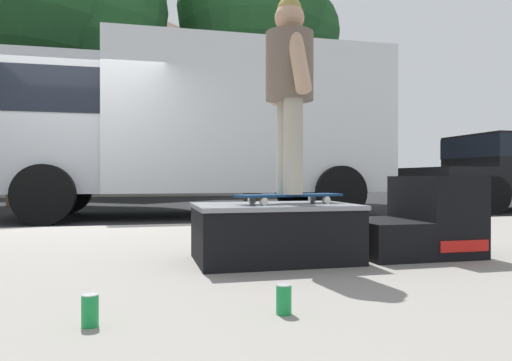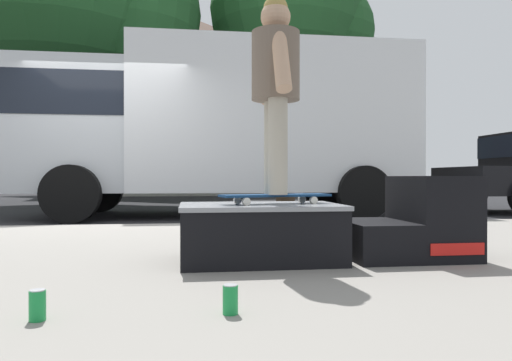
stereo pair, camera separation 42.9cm
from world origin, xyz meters
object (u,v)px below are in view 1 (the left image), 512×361
soda_can_b (284,299)px  box_truck (193,123)px  skate_box (274,230)px  kicker_ramp (419,222)px  street_tree_main (261,18)px  skateboard (289,196)px  soda_can (90,311)px  skater_kid (289,78)px

soda_can_b → box_truck: (0.33, 6.77, 1.52)m
skate_box → kicker_ramp: (1.14, -0.00, 0.03)m
box_truck → street_tree_main: bearing=63.2°
kicker_ramp → box_truck: 5.78m
soda_can_b → street_tree_main: size_ratio=0.02×
skateboard → box_truck: bearing=90.9°
kicker_ramp → skate_box: bearing=180.0°
box_truck → soda_can_b: bearing=-92.8°
skateboard → soda_can: 1.76m
soda_can_b → box_truck: 6.95m
skate_box → soda_can: 1.66m
kicker_ramp → skater_kid: size_ratio=0.63×
skateboard → street_tree_main: 11.90m
skate_box → soda_can: size_ratio=8.77×
kicker_ramp → skateboard: 1.05m
skate_box → soda_can_b: bearing=-104.0°
skater_kid → soda_can: bearing=-134.4°
skater_kid → kicker_ramp: bearing=0.7°
kicker_ramp → soda_can_b: (-1.45, -1.26, -0.18)m
skate_box → street_tree_main: (2.57, 10.55, 5.14)m
kicker_ramp → soda_can: size_ratio=6.87×
skater_kid → box_truck: 5.54m
box_truck → skateboard: bearing=-89.1°
box_truck → street_tree_main: 6.79m
skate_box → box_truck: size_ratio=0.16×
skate_box → skater_kid: size_ratio=0.80×
soda_can_b → box_truck: box_truck is taller
skater_kid → soda_can_b: size_ratio=10.93×
skate_box → skater_kid: (0.11, -0.01, 1.06)m
kicker_ramp → soda_can_b: size_ratio=6.87×
skate_box → soda_can: (-1.10, -1.24, -0.15)m
skateboard → soda_can_b: 1.37m
kicker_ramp → skater_kid: skater_kid is taller
soda_can → skater_kid: bearing=45.6°
soda_can → box_truck: 7.01m
skater_kid → box_truck: bearing=90.9°
skater_kid → street_tree_main: (2.46, 10.56, 4.08)m
skater_kid → soda_can: 2.10m
kicker_ramp → skater_kid: 1.46m
soda_can → soda_can_b: size_ratio=1.00×
street_tree_main → soda_can: bearing=-107.3°
soda_can_b → skateboard: bearing=71.4°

